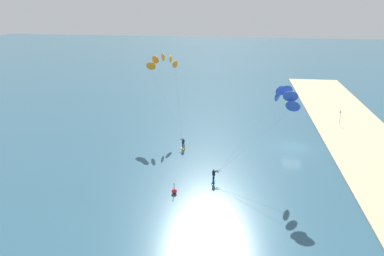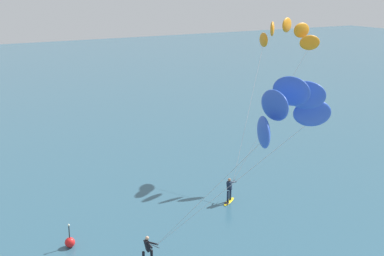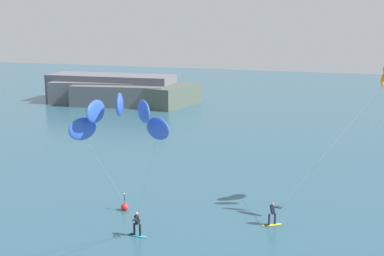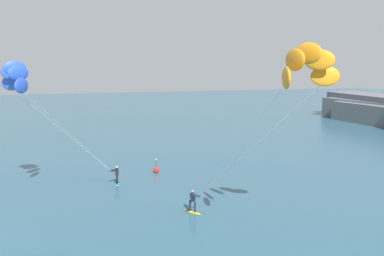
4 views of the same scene
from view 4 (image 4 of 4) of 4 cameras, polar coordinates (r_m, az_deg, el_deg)
kitesurfer_nearshore at (r=21.94m, az=15.10°, el=7.40°), size 10.07×7.04×11.58m
kitesurfer_mid_water at (r=32.32m, az=-23.10°, el=6.02°), size 5.87×8.93×10.70m
marker_buoy at (r=39.25m, az=-5.10°, el=-5.92°), size 0.56×0.56×1.38m
distant_headland at (r=80.85m, az=25.42°, el=2.23°), size 26.08×15.68×4.63m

